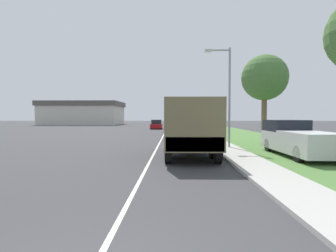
% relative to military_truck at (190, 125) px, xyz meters
% --- Properties ---
extents(ground_plane, '(180.00, 180.00, 0.00)m').
position_rel_military_truck_xyz_m(ground_plane, '(-1.98, 28.90, -1.64)').
color(ground_plane, '#38383A').
extents(lane_centre_stripe, '(0.12, 120.00, 0.00)m').
position_rel_military_truck_xyz_m(lane_centre_stripe, '(-1.98, 28.90, -1.64)').
color(lane_centre_stripe, silver).
rests_on(lane_centre_stripe, ground).
extents(sidewalk_right, '(1.80, 120.00, 0.12)m').
position_rel_military_truck_xyz_m(sidewalk_right, '(2.52, 28.90, -1.58)').
color(sidewalk_right, '#ADAAA3').
rests_on(sidewalk_right, ground).
extents(grass_strip_right, '(7.00, 120.00, 0.02)m').
position_rel_military_truck_xyz_m(grass_strip_right, '(6.92, 28.90, -1.63)').
color(grass_strip_right, '#4C7538').
rests_on(grass_strip_right, ground).
extents(military_truck, '(2.51, 6.60, 2.91)m').
position_rel_military_truck_xyz_m(military_truck, '(0.00, 0.00, 0.00)').
color(military_truck, '#545B3D').
rests_on(military_truck, ground).
extents(car_nearest_ahead, '(1.71, 4.42, 1.62)m').
position_rel_military_truck_xyz_m(car_nearest_ahead, '(-0.25, 10.01, -0.91)').
color(car_nearest_ahead, maroon).
rests_on(car_nearest_ahead, ground).
extents(car_second_ahead, '(1.88, 4.30, 1.75)m').
position_rel_military_truck_xyz_m(car_second_ahead, '(-0.38, 17.50, -0.86)').
color(car_second_ahead, '#B7BABF').
rests_on(car_second_ahead, ground).
extents(car_third_ahead, '(1.89, 3.94, 1.57)m').
position_rel_military_truck_xyz_m(car_third_ahead, '(-3.74, 30.66, -0.93)').
color(car_third_ahead, maroon).
rests_on(car_third_ahead, ground).
extents(pickup_truck, '(2.05, 5.76, 1.89)m').
position_rel_military_truck_xyz_m(pickup_truck, '(5.74, 0.42, -0.72)').
color(pickup_truck, silver).
rests_on(pickup_truck, grass_strip_right).
extents(lamp_post, '(1.69, 0.24, 6.43)m').
position_rel_military_truck_xyz_m(lamp_post, '(2.55, 3.41, 2.35)').
color(lamp_post, gray).
rests_on(lamp_post, sidewalk_right).
extents(tree_mid_right, '(3.46, 3.46, 6.79)m').
position_rel_military_truck_xyz_m(tree_mid_right, '(6.08, 6.50, 3.40)').
color(tree_mid_right, brown).
rests_on(tree_mid_right, grass_strip_right).
extents(building_distant, '(20.15, 13.45, 6.02)m').
position_rel_military_truck_xyz_m(building_distant, '(-24.86, 55.60, 1.41)').
color(building_distant, beige).
rests_on(building_distant, ground).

